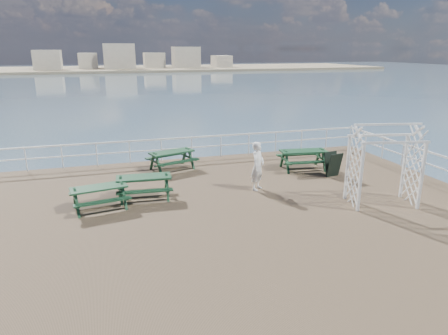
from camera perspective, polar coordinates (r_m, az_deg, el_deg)
ground at (r=13.39m, az=1.68°, el=-6.76°), size 18.00×14.00×0.30m
sea_backdrop at (r=146.76m, az=-10.50°, el=14.14°), size 300.00×300.00×9.20m
railing at (r=15.34m, az=-1.55°, el=0.38°), size 17.77×13.76×1.10m
picnic_table_a at (r=13.93m, az=-17.40°, el=-3.45°), size 2.03×1.74×0.88m
picnic_table_b at (r=17.79m, az=-7.46°, el=1.61°), size 2.31×2.07×0.94m
picnic_table_c at (r=17.98m, az=11.26°, el=1.69°), size 2.20×1.85×0.98m
picnic_table_d at (r=14.49m, az=-11.36°, el=-2.08°), size 2.01×1.66×0.93m
trellis_arbor at (r=14.55m, az=21.85°, el=-0.20°), size 2.46×1.64×2.81m
sandwich_board at (r=17.28m, az=15.30°, el=0.39°), size 0.70×0.57×1.04m
person at (r=15.05m, az=4.84°, el=0.21°), size 0.79×0.79×1.85m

